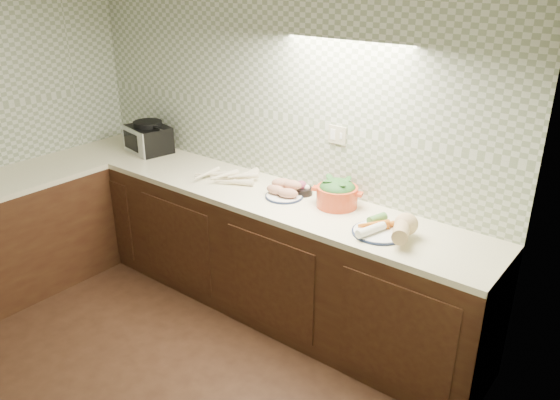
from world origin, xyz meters
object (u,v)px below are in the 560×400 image
Objects in this scene: toaster_oven at (148,138)px; parsnip_pile at (224,175)px; onion_bowl at (303,189)px; sweet_potato_plate at (285,191)px; veg_plate at (392,226)px; dutch_oven at (337,193)px.

parsnip_pile is (0.94, -0.08, -0.09)m from toaster_oven.
toaster_oven reaches higher than parsnip_pile.
parsnip_pile is at bearing -169.01° from onion_bowl.
toaster_oven is 0.99× the size of parsnip_pile.
sweet_potato_plate is 0.13m from onion_bowl.
onion_bowl is at bearing 166.93° from veg_plate.
sweet_potato_plate is 0.84m from veg_plate.
onion_bowl is (0.07, 0.11, -0.01)m from sweet_potato_plate.
toaster_oven is 1.61× the size of sweet_potato_plate.
onion_bowl is (0.62, 0.12, 0.00)m from parsnip_pile.
veg_plate is (0.84, -0.07, 0.01)m from sweet_potato_plate.
toaster_oven is 1.04× the size of veg_plate.
toaster_oven is 3.21× the size of onion_bowl.
toaster_oven is 2.34m from veg_plate.
toaster_oven is 1.24× the size of dutch_oven.
dutch_oven is (0.91, 0.09, 0.06)m from parsnip_pile.
dutch_oven is at bearing 162.37° from veg_plate.
sweet_potato_plate reaches higher than parsnip_pile.
parsnip_pile is at bearing 177.65° from veg_plate.
dutch_oven is at bearing 5.88° from parsnip_pile.
parsnip_pile is 0.55m from sweet_potato_plate.
sweet_potato_plate is at bearing 8.73° from toaster_oven.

